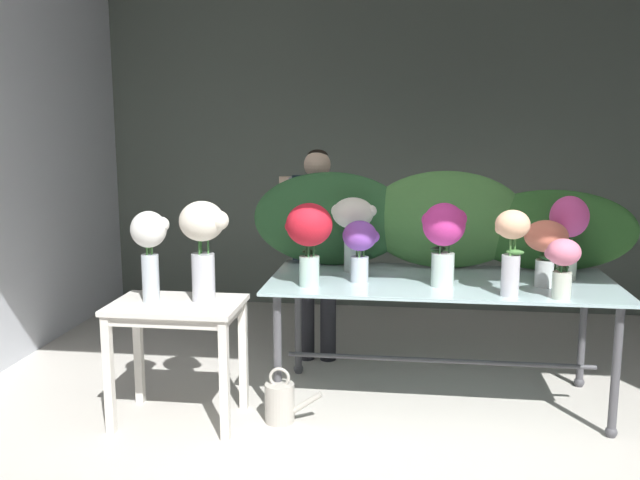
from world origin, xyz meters
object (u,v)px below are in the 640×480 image
at_px(vase_violet_peonies, 360,244).
at_px(vase_crimson_tulips, 309,232).
at_px(vase_coral_ranunculus, 546,243).
at_px(watering_can, 281,402).
at_px(vase_magenta_hydrangea, 444,234).
at_px(display_table_glass, 440,296).
at_px(vase_peach_dahlias, 511,244).
at_px(vase_cream_lisianthus_tall, 203,239).
at_px(vase_fuchsia_roses, 568,228).
at_px(vase_rosy_freesia, 563,263).
at_px(vase_ivory_snapdragons, 353,222).
at_px(side_table_white, 177,320).
at_px(florist, 317,233).
at_px(vase_white_roses_tall, 150,244).

bearing_deg(vase_violet_peonies, vase_crimson_tulips, -152.56).
distance_m(vase_coral_ranunculus, watering_can, 1.87).
bearing_deg(vase_crimson_tulips, vase_magenta_hydrangea, 7.53).
bearing_deg(vase_crimson_tulips, display_table_glass, 18.62).
xyz_separation_m(vase_violet_peonies, vase_peach_dahlias, (0.87, -0.25, 0.06)).
bearing_deg(vase_cream_lisianthus_tall, display_table_glass, 17.28).
bearing_deg(vase_cream_lisianthus_tall, vase_fuchsia_roses, 14.34).
distance_m(vase_coral_ranunculus, vase_cream_lisianthus_tall, 2.05).
bearing_deg(vase_fuchsia_roses, vase_rosy_freesia, -104.74).
relative_size(vase_crimson_tulips, vase_violet_peonies, 1.32).
height_order(vase_coral_ranunculus, vase_peach_dahlias, vase_peach_dahlias).
xyz_separation_m(vase_crimson_tulips, vase_coral_ranunculus, (1.41, 0.17, -0.06)).
height_order(vase_rosy_freesia, vase_ivory_snapdragons, vase_ivory_snapdragons).
xyz_separation_m(vase_crimson_tulips, vase_violet_peonies, (0.30, 0.15, -0.09)).
bearing_deg(vase_peach_dahlias, vase_coral_ranunculus, 47.44).
relative_size(vase_peach_dahlias, vase_cream_lisianthus_tall, 0.83).
bearing_deg(vase_fuchsia_roses, vase_violet_peonies, -169.53).
xyz_separation_m(side_table_white, florist, (0.68, 1.18, 0.35)).
bearing_deg(florist, vase_rosy_freesia, -34.88).
bearing_deg(vase_crimson_tulips, vase_cream_lisianthus_tall, -164.52).
height_order(vase_rosy_freesia, vase_coral_ranunculus, vase_coral_ranunculus).
xyz_separation_m(vase_fuchsia_roses, vase_white_roses_tall, (-2.50, -0.61, -0.05)).
bearing_deg(vase_peach_dahlias, florist, 140.04).
height_order(vase_peach_dahlias, vase_white_roses_tall, vase_peach_dahlias).
xyz_separation_m(vase_peach_dahlias, vase_fuchsia_roses, (0.41, 0.48, 0.03)).
height_order(side_table_white, vase_violet_peonies, vase_violet_peonies).
xyz_separation_m(vase_crimson_tulips, vase_cream_lisianthus_tall, (-0.61, -0.17, -0.02)).
bearing_deg(vase_magenta_hydrangea, side_table_white, -168.31).
bearing_deg(vase_violet_peonies, vase_cream_lisianthus_tall, -160.38).
xyz_separation_m(side_table_white, vase_cream_lisianthus_tall, (0.16, 0.05, 0.48)).
xyz_separation_m(display_table_glass, vase_crimson_tulips, (-0.80, -0.27, 0.44)).
relative_size(vase_rosy_freesia, vase_crimson_tulips, 0.68).
distance_m(vase_coral_ranunculus, vase_violet_peonies, 1.12).
distance_m(vase_ivory_snapdragons, vase_cream_lisianthus_tall, 1.04).
distance_m(side_table_white, vase_cream_lisianthus_tall, 0.51).
bearing_deg(vase_crimson_tulips, vase_violet_peonies, 27.44).
bearing_deg(vase_cream_lisianthus_tall, florist, 65.06).
bearing_deg(vase_white_roses_tall, side_table_white, -0.30).
xyz_separation_m(display_table_glass, vase_peach_dahlias, (0.37, -0.36, 0.41)).
height_order(vase_violet_peonies, vase_cream_lisianthus_tall, vase_cream_lisianthus_tall).
bearing_deg(vase_violet_peonies, vase_rosy_freesia, -12.92).
distance_m(vase_violet_peonies, watering_can, 1.08).
distance_m(vase_fuchsia_roses, vase_white_roses_tall, 2.58).
distance_m(vase_magenta_hydrangea, vase_crimson_tulips, 0.81).
bearing_deg(vase_fuchsia_roses, vase_cream_lisianthus_tall, -165.66).
distance_m(vase_magenta_hydrangea, vase_coral_ranunculus, 0.62).
xyz_separation_m(vase_rosy_freesia, vase_ivory_snapdragons, (-1.23, 0.56, 0.13)).
xyz_separation_m(vase_rosy_freesia, vase_peach_dahlias, (-0.28, 0.02, 0.10)).
bearing_deg(vase_violet_peonies, florist, 115.20).
bearing_deg(vase_magenta_hydrangea, vase_coral_ranunculus, 6.21).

